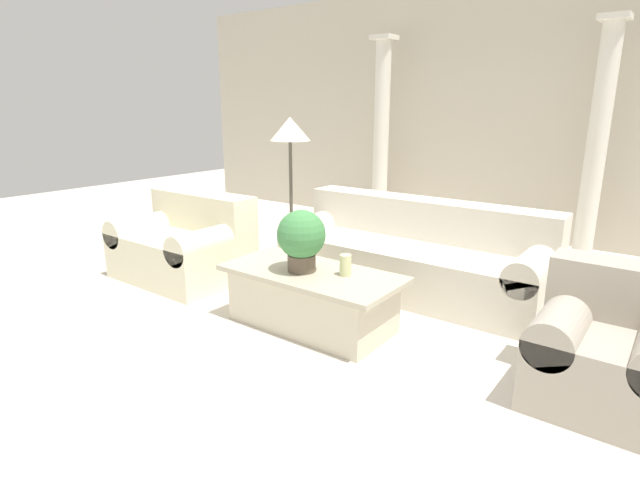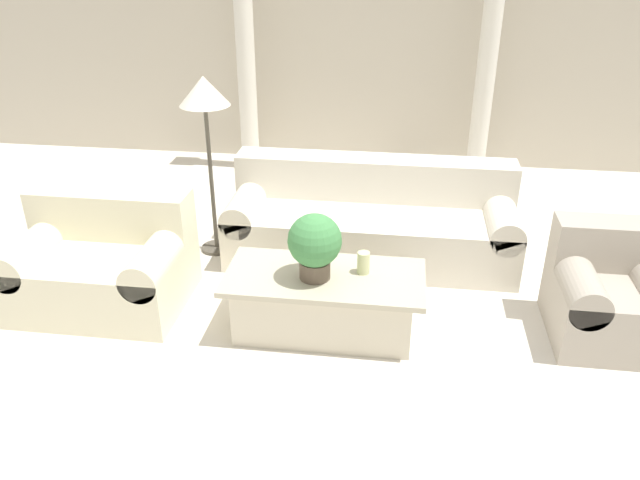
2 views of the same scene
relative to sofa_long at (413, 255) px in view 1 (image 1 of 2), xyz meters
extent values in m
plane|color=silver|center=(-0.27, -0.86, -0.33)|extent=(16.00, 16.00, 0.00)
cube|color=beige|center=(-0.27, 2.52, 1.27)|extent=(10.00, 0.06, 3.20)
cube|color=beige|center=(0.00, -0.06, -0.10)|extent=(2.46, 0.92, 0.45)
cube|color=beige|center=(0.00, 0.24, 0.31)|extent=(2.46, 0.32, 0.37)
cylinder|color=beige|center=(-1.09, -0.06, 0.12)|extent=(0.28, 0.92, 0.28)
cylinder|color=beige|center=(1.09, -0.06, 0.12)|extent=(0.28, 0.92, 0.28)
cube|color=beige|center=(-1.99, -1.09, -0.10)|extent=(1.26, 0.92, 0.45)
cube|color=beige|center=(-1.99, -0.80, 0.31)|extent=(1.26, 0.32, 0.37)
cylinder|color=beige|center=(-2.48, -1.09, 0.12)|extent=(0.28, 0.92, 0.28)
cylinder|color=beige|center=(-1.50, -1.09, 0.12)|extent=(0.28, 0.92, 0.28)
cube|color=beige|center=(-0.26, -1.21, -0.13)|extent=(1.24, 0.60, 0.41)
cube|color=#BCB398|center=(-0.26, -1.21, 0.10)|extent=(1.40, 0.68, 0.04)
cylinder|color=brown|center=(-0.32, -1.25, 0.19)|extent=(0.22, 0.22, 0.13)
sphere|color=#428447|center=(-0.32, -1.25, 0.41)|extent=(0.37, 0.37, 0.37)
cylinder|color=beige|center=(0.01, -1.14, 0.20)|extent=(0.09, 0.09, 0.16)
cylinder|color=#4C473D|center=(-1.39, -0.11, -0.32)|extent=(0.28, 0.28, 0.03)
cylinder|color=#4C473D|center=(-1.39, -0.11, 0.35)|extent=(0.04, 0.04, 1.30)
cone|color=silver|center=(-1.39, -0.11, 1.12)|extent=(0.42, 0.42, 0.24)
cylinder|color=silver|center=(-1.59, 2.10, 0.93)|extent=(0.21, 0.21, 2.51)
cube|color=silver|center=(-1.59, 2.10, 2.21)|extent=(0.30, 0.30, 0.06)
cylinder|color=silver|center=(1.08, 2.10, 0.93)|extent=(0.21, 0.21, 2.51)
cube|color=silver|center=(1.08, 2.10, 2.21)|extent=(0.30, 0.30, 0.06)
cube|color=#ADA393|center=(1.75, -1.03, -0.11)|extent=(0.79, 0.79, 0.44)
cube|color=#ADA393|center=(1.75, -0.77, 0.29)|extent=(0.79, 0.28, 0.34)
cylinder|color=#ADA393|center=(1.49, -1.03, 0.10)|extent=(0.28, 0.79, 0.28)
camera|label=1|loc=(1.98, -4.07, 1.35)|focal=28.00mm
camera|label=2|loc=(0.23, -4.97, 2.31)|focal=35.00mm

